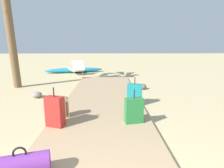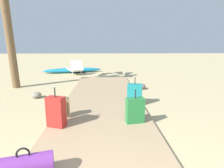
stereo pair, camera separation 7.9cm
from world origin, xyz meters
The scene contains 11 objects.
ground_plane centered at (0.00, 3.39, 0.00)m, with size 60.00×60.00×0.00m, color tan.
boardwalk centered at (0.00, 4.24, 0.04)m, with size 2.18×8.48×0.08m, color tan.
suitcase_green centered at (0.69, 3.00, 0.35)m, with size 0.40×0.24×0.71m.
suitcase_red centered at (-0.89, 2.87, 0.38)m, with size 0.39×0.30×0.79m.
duffel_bag_purple centered at (-0.91, 1.39, 0.23)m, with size 0.74×0.47×0.41m.
suitcase_teal centered at (0.90, 4.39, 0.34)m, with size 0.43×0.26×0.72m.
backpack_tan centered at (-0.85, 3.35, 0.33)m, with size 0.31×0.27×0.48m.
lounge_chair centered at (-1.65, 9.98, 0.33)m, with size 1.21×1.64×0.80m.
kayak centered at (-1.87, 10.55, 0.15)m, with size 3.45×1.36×0.30m.
rock_right_far centered at (1.48, 6.27, 0.10)m, with size 0.32×0.26×0.21m, color #5B5651.
rock_left_near centered at (-2.12, 5.20, 0.09)m, with size 0.34×0.30×0.19m, color gray.
Camera 2 is at (0.08, -0.66, 1.69)m, focal length 30.11 mm.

